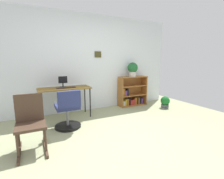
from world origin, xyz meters
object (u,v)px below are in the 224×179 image
at_px(rocking_chair, 30,122).
at_px(bookshelf_low, 131,93).
at_px(potted_plant_floor, 165,102).
at_px(desk, 65,90).
at_px(monitor, 63,82).
at_px(potted_plant_on_shelf, 133,69).
at_px(office_chair, 68,112).
at_px(keyboard, 66,88).

distance_m(rocking_chair, bookshelf_low, 3.12).
bearing_deg(potted_plant_floor, desk, 170.40).
height_order(monitor, rocking_chair, monitor).
height_order(desk, potted_plant_on_shelf, potted_plant_on_shelf).
bearing_deg(potted_plant_floor, office_chair, -175.51).
height_order(bookshelf_low, potted_plant_floor, bookshelf_low).
relative_size(desk, office_chair, 1.47).
bearing_deg(monitor, office_chair, -94.85).
bearing_deg(desk, keyboard, -68.95).
bearing_deg(keyboard, bookshelf_low, 8.61).
bearing_deg(potted_plant_floor, keyboard, 171.76).
height_order(bookshelf_low, potted_plant_on_shelf, potted_plant_on_shelf).
bearing_deg(office_chair, desk, 83.38).
relative_size(bookshelf_low, potted_plant_floor, 2.62).
relative_size(rocking_chair, potted_plant_on_shelf, 2.07).
bearing_deg(potted_plant_on_shelf, monitor, -177.08).
distance_m(desk, office_chair, 0.76).
height_order(desk, potted_plant_floor, desk).
xyz_separation_m(rocking_chair, potted_plant_on_shelf, (2.76, 1.39, 0.67)).
relative_size(monitor, keyboard, 0.60).
height_order(office_chair, rocking_chair, rocking_chair).
bearing_deg(bookshelf_low, rocking_chair, -152.46).
height_order(monitor, potted_plant_on_shelf, potted_plant_on_shelf).
relative_size(keyboard, rocking_chair, 0.50).
bearing_deg(rocking_chair, office_chair, 38.45).
height_order(potted_plant_on_shelf, potted_plant_floor, potted_plant_on_shelf).
distance_m(potted_plant_on_shelf, potted_plant_floor, 1.34).
bearing_deg(bookshelf_low, office_chair, -156.49).
distance_m(office_chair, rocking_chair, 0.85).
bearing_deg(potted_plant_floor, potted_plant_on_shelf, 138.26).
relative_size(potted_plant_on_shelf, potted_plant_floor, 1.23).
xyz_separation_m(desk, rocking_chair, (-0.74, -1.21, -0.23)).
relative_size(monitor, potted_plant_floor, 0.77).
bearing_deg(rocking_chair, desk, 58.42).
bearing_deg(monitor, rocking_chair, -119.57).
distance_m(desk, monitor, 0.20).
xyz_separation_m(monitor, office_chair, (-0.06, -0.76, -0.51)).
xyz_separation_m(monitor, rocking_chair, (-0.73, -1.28, -0.42)).
height_order(desk, keyboard, keyboard).
height_order(office_chair, potted_plant_on_shelf, potted_plant_on_shelf).
height_order(office_chair, potted_plant_floor, office_chair).
relative_size(desk, keyboard, 2.76).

